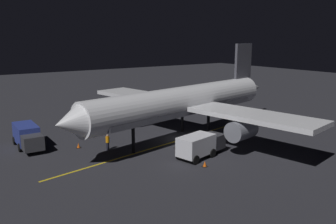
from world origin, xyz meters
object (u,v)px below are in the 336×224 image
catering_truck (200,145)px  airliner (185,103)px  traffic_cone_near_left (177,146)px  traffic_cone_near_right (205,164)px  ground_crew_worker (108,142)px  traffic_cone_under_wing (78,146)px  baggage_truck (27,137)px

catering_truck → airliner: bearing=-24.9°
traffic_cone_near_left → traffic_cone_near_right: (-6.02, 1.10, 0.00)m
traffic_cone_near_left → traffic_cone_near_right: size_ratio=1.00×
airliner → ground_crew_worker: size_ratio=19.13×
traffic_cone_near_right → catering_truck: bearing=-30.0°
airliner → catering_truck: airliner is taller
traffic_cone_under_wing → traffic_cone_near_left: bearing=-125.0°
baggage_truck → traffic_cone_under_wing: (-3.20, -4.51, -1.03)m
ground_crew_worker → traffic_cone_near_left: bearing=-119.7°
traffic_cone_near_left → traffic_cone_near_right: bearing=169.7°
airliner → ground_crew_worker: 10.31m
catering_truck → traffic_cone_under_wing: 13.38m
baggage_truck → airliner: bearing=-111.9°
traffic_cone_under_wing → catering_truck: bearing=-137.2°
traffic_cone_near_left → traffic_cone_under_wing: same height
traffic_cone_near_left → baggage_truck: bearing=54.9°
airliner → ground_crew_worker: airliner is taller
baggage_truck → traffic_cone_near_left: (-9.35, -13.29, -1.03)m
catering_truck → traffic_cone_under_wing: (9.79, 9.06, -0.96)m
baggage_truck → ground_crew_worker: bearing=-129.7°
airliner → baggage_truck: size_ratio=5.40×
baggage_truck → ground_crew_worker: size_ratio=3.54×
catering_truck → ground_crew_worker: size_ratio=3.46×
airliner → catering_truck: (-6.35, 2.95, -3.09)m
baggage_truck → traffic_cone_near_right: size_ratio=11.20×
catering_truck → traffic_cone_near_left: bearing=4.4°
baggage_truck → catering_truck: bearing=-133.8°
ground_crew_worker → traffic_cone_near_right: (-9.69, -5.35, -0.64)m
ground_crew_worker → traffic_cone_near_right: size_ratio=3.16×
airliner → traffic_cone_near_left: bearing=130.0°
ground_crew_worker → traffic_cone_under_wing: size_ratio=3.16×
baggage_truck → traffic_cone_under_wing: baggage_truck is taller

